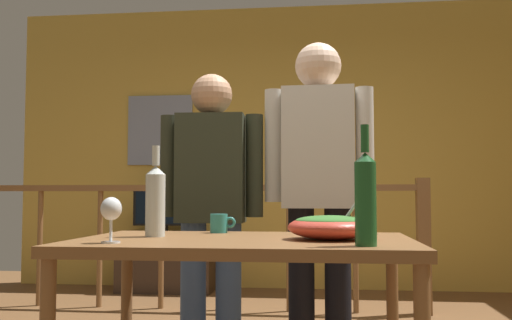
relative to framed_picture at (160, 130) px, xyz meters
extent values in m
cube|color=gold|center=(1.44, 0.06, -0.17)|extent=(5.82, 0.10, 2.82)
cube|color=#8390AF|center=(0.00, 0.00, 0.00)|extent=(0.67, 0.03, 0.71)
cylinder|color=brown|center=(-0.70, -1.11, -1.11)|extent=(0.04, 0.04, 0.95)
cylinder|color=brown|center=(-0.18, -1.11, -1.11)|extent=(0.04, 0.04, 0.95)
cylinder|color=brown|center=(0.34, -1.11, -1.11)|extent=(0.04, 0.04, 0.95)
cylinder|color=brown|center=(0.86, -1.11, -1.11)|extent=(0.04, 0.04, 0.95)
cylinder|color=brown|center=(1.38, -1.11, -1.11)|extent=(0.04, 0.04, 0.95)
cylinder|color=brown|center=(1.90, -1.11, -1.11)|extent=(0.04, 0.04, 0.95)
cylinder|color=brown|center=(2.42, -1.11, -1.11)|extent=(0.04, 0.04, 0.95)
cube|color=brown|center=(0.60, -1.11, -0.61)|extent=(3.72, 0.07, 0.05)
cube|color=brown|center=(2.42, -1.11, -1.06)|extent=(0.10, 0.10, 1.05)
cube|color=#38281E|center=(0.16, -0.29, -1.32)|extent=(0.90, 0.40, 0.53)
cube|color=black|center=(0.16, -0.29, -1.04)|extent=(0.20, 0.12, 0.02)
cylinder|color=black|center=(0.16, -0.29, -0.99)|extent=(0.03, 0.03, 0.08)
cube|color=black|center=(0.16, -0.32, -0.78)|extent=(0.63, 0.06, 0.35)
cube|color=black|center=(0.16, -0.35, -0.78)|extent=(0.58, 0.01, 0.31)
cube|color=brown|center=(1.36, -3.56, -0.85)|extent=(1.25, 0.83, 0.04)
cylinder|color=brown|center=(0.77, -3.19, -1.22)|extent=(0.05, 0.05, 0.71)
ellipsoid|color=#CC3D2D|center=(1.68, -3.58, -0.78)|extent=(0.31, 0.31, 0.09)
ellipsoid|color=#38702D|center=(1.68, -3.58, -0.76)|extent=(0.25, 0.25, 0.04)
cylinder|color=silver|center=(1.74, -3.58, -0.74)|extent=(0.12, 0.01, 0.16)
cylinder|color=silver|center=(0.94, -3.82, -0.83)|extent=(0.06, 0.06, 0.01)
cylinder|color=silver|center=(0.94, -3.82, -0.78)|extent=(0.01, 0.01, 0.08)
ellipsoid|color=silver|center=(0.94, -3.82, -0.71)|extent=(0.07, 0.07, 0.08)
cylinder|color=#1E5628|center=(1.79, -3.85, -0.70)|extent=(0.07, 0.07, 0.27)
cone|color=#1E5628|center=(1.79, -3.85, -0.55)|extent=(0.07, 0.07, 0.03)
cylinder|color=#1E5628|center=(1.79, -3.85, -0.49)|extent=(0.03, 0.03, 0.09)
cylinder|color=silver|center=(1.00, -3.51, -0.71)|extent=(0.08, 0.08, 0.24)
cone|color=silver|center=(1.00, -3.51, -0.57)|extent=(0.08, 0.08, 0.03)
cylinder|color=silver|center=(1.00, -3.51, -0.51)|extent=(0.03, 0.03, 0.08)
cylinder|color=teal|center=(1.20, -3.25, -0.79)|extent=(0.07, 0.07, 0.08)
torus|color=teal|center=(1.25, -3.25, -0.78)|extent=(0.05, 0.01, 0.05)
cylinder|color=#3D5684|center=(1.17, -2.81, -1.19)|extent=(0.13, 0.13, 0.78)
cylinder|color=#3D5684|center=(0.99, -2.81, -1.19)|extent=(0.13, 0.13, 0.78)
cube|color=#2D3323|center=(1.08, -2.81, -0.53)|extent=(0.35, 0.23, 0.55)
cylinder|color=#2D3323|center=(1.30, -2.80, -0.52)|extent=(0.09, 0.09, 0.52)
cylinder|color=#2D3323|center=(0.86, -2.82, -0.52)|extent=(0.09, 0.09, 0.52)
sphere|color=tan|center=(1.08, -2.81, -0.15)|extent=(0.21, 0.21, 0.21)
cylinder|color=black|center=(1.72, -2.81, -1.15)|extent=(0.13, 0.13, 0.85)
cylinder|color=black|center=(1.54, -2.81, -1.15)|extent=(0.13, 0.13, 0.85)
cube|color=beige|center=(1.63, -2.81, -0.43)|extent=(0.36, 0.23, 0.60)
cylinder|color=beige|center=(1.86, -2.82, -0.41)|extent=(0.09, 0.09, 0.57)
cylinder|color=beige|center=(1.40, -2.80, -0.41)|extent=(0.09, 0.09, 0.57)
sphere|color=beige|center=(1.63, -2.81, -0.01)|extent=(0.23, 0.23, 0.23)
camera|label=1|loc=(1.65, -5.71, -0.67)|focal=40.48mm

